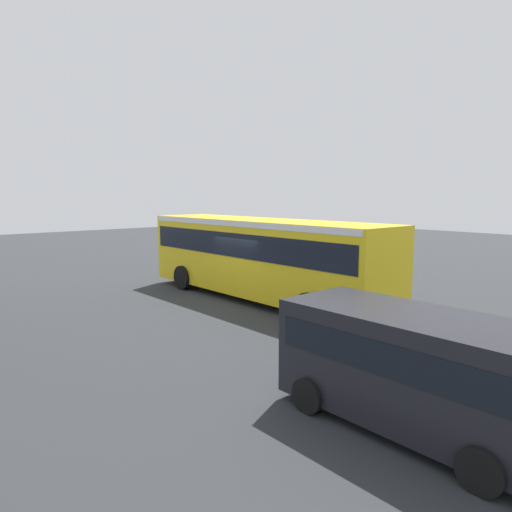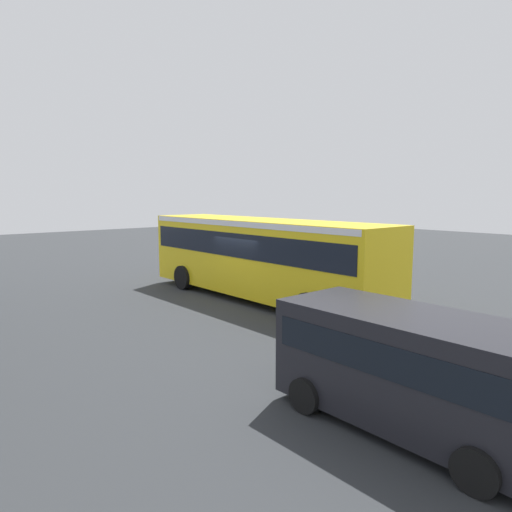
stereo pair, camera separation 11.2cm
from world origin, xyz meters
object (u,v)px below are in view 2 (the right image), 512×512
bicycle_blue (484,388)px  traffic_sign (290,240)px  bicycle_red (403,357)px  city_bus (261,252)px  parked_van (411,363)px

bicycle_blue → traffic_sign: traffic_sign is taller
bicycle_red → traffic_sign: bearing=-33.1°
bicycle_red → city_bus: bearing=-18.0°
traffic_sign → bicycle_blue: bearing=149.9°
bicycle_red → bicycle_blue: size_ratio=1.00×
city_bus → parked_van: size_ratio=2.40×
parked_van → bicycle_blue: (-0.53, -1.81, -0.81)m
parked_van → bicycle_red: parked_van is taller
parked_van → bicycle_red: 2.77m
parked_van → bicycle_red: (1.47, -2.20, -0.81)m
parked_van → city_bus: bearing=-27.1°
traffic_sign → parked_van: bearing=142.9°
parked_van → bicycle_blue: size_ratio=2.71×
parked_van → bicycle_blue: 2.05m
city_bus → bicycle_red: 8.35m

